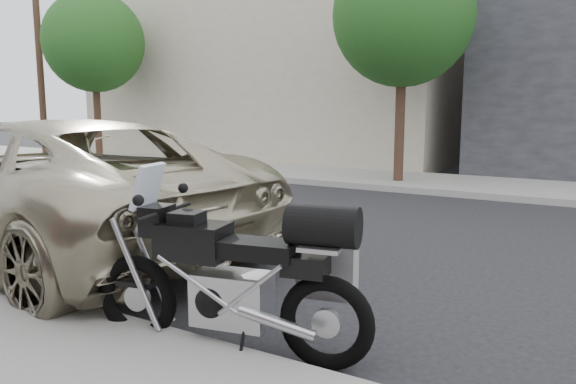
# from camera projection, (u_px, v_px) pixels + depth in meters

# --- Properties ---
(ground) EXTENTS (120.00, 120.00, 0.00)m
(ground) POSITION_uv_depth(u_px,v_px,m) (383.00, 248.00, 8.03)
(ground) COLOR black
(ground) RESTS_ON ground
(far_sidewalk) EXTENTS (44.00, 3.00, 0.15)m
(far_sidewalk) POSITION_uv_depth(u_px,v_px,m) (484.00, 187.00, 13.51)
(far_sidewalk) COLOR gray
(far_sidewalk) RESTS_ON ground
(far_building_cream) EXTENTS (14.00, 11.00, 8.00)m
(far_building_cream) POSITION_uv_depth(u_px,v_px,m) (304.00, 57.00, 23.43)
(far_building_cream) COLOR #A59984
(far_building_cream) RESTS_ON ground
(street_tree_mid) EXTENTS (3.40, 3.40, 5.70)m
(street_tree_mid) POSITION_uv_depth(u_px,v_px,m) (403.00, 16.00, 13.49)
(street_tree_mid) COLOR #3D281B
(street_tree_mid) RESTS_ON far_sidewalk
(street_tree_right) EXTENTS (3.40, 3.40, 5.70)m
(street_tree_right) POSITION_uv_depth(u_px,v_px,m) (94.00, 42.00, 19.13)
(street_tree_right) COLOR #3D281B
(street_tree_right) RESTS_ON far_sidewalk
(utility_pole) EXTENTS (0.24, 0.24, 6.70)m
(utility_pole) POSITION_uv_depth(u_px,v_px,m) (40.00, 65.00, 20.76)
(utility_pole) COLOR #3D281B
(utility_pole) RESTS_ON far_sidewalk
(motorcycle) EXTENTS (2.44, 1.10, 1.56)m
(motorcycle) POSITION_uv_depth(u_px,v_px,m) (245.00, 276.00, 4.52)
(motorcycle) COLOR black
(motorcycle) RESTS_ON ground
(minivan) EXTENTS (7.02, 3.99, 1.85)m
(minivan) POSITION_uv_depth(u_px,v_px,m) (50.00, 187.00, 7.65)
(minivan) COLOR tan
(minivan) RESTS_ON ground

